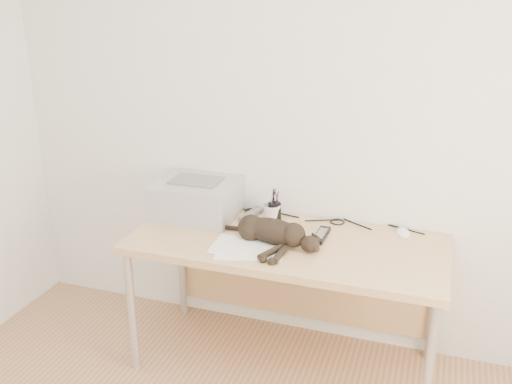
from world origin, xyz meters
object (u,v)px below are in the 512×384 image
(cat, at_px, (270,232))
(mouse, at_px, (403,230))
(printer, at_px, (197,198))
(mug, at_px, (272,213))
(desk, at_px, (290,257))
(pen_cup, at_px, (275,211))

(cat, xyz_separation_m, mouse, (0.62, 0.33, -0.04))
(printer, distance_m, mug, 0.43)
(printer, bearing_deg, desk, -8.36)
(cat, xyz_separation_m, pen_cup, (-0.07, 0.29, -0.01))
(mouse, bearing_deg, mug, 165.81)
(desk, distance_m, mug, 0.27)
(printer, distance_m, cat, 0.55)
(mug, xyz_separation_m, pen_cup, (0.01, 0.01, 0.00))
(cat, height_order, mouse, cat)
(cat, bearing_deg, desk, 73.63)
(desk, bearing_deg, mouse, 19.34)
(cat, relative_size, mug, 5.95)
(mug, bearing_deg, desk, -43.35)
(pen_cup, height_order, mouse, pen_cup)
(desk, bearing_deg, printer, 171.64)
(printer, height_order, mug, printer)
(desk, height_order, cat, cat)
(printer, relative_size, mouse, 3.77)
(printer, height_order, pen_cup, printer)
(desk, bearing_deg, mug, 136.65)
(desk, bearing_deg, pen_cup, 131.42)
(mouse, bearing_deg, printer, 167.12)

